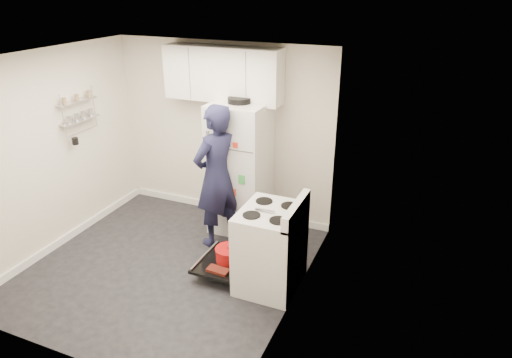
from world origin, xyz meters
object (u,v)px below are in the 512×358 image
at_px(electric_range, 269,249).
at_px(refrigerator, 240,168).
at_px(open_oven_door, 226,258).
at_px(person, 217,177).

distance_m(electric_range, refrigerator, 1.46).
bearing_deg(refrigerator, open_oven_door, -74.79).
bearing_deg(person, electric_range, 80.01).
xyz_separation_m(electric_range, open_oven_door, (-0.56, 0.02, -0.27)).
bearing_deg(refrigerator, electric_range, -52.29).
xyz_separation_m(open_oven_door, refrigerator, (-0.29, 1.08, 0.70)).
relative_size(open_oven_door, refrigerator, 0.38).
distance_m(open_oven_door, person, 1.04).
xyz_separation_m(electric_range, person, (-0.96, 0.63, 0.47)).
height_order(electric_range, person, person).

